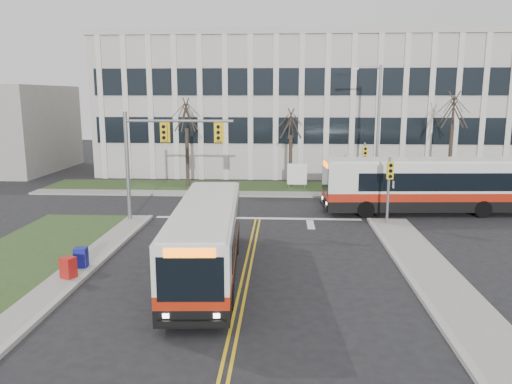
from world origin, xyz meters
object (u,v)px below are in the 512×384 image
object	(u,v)px
bus_main	(207,241)
bus_cross	(425,187)
directory_sign	(297,174)
streetlight	(376,122)
newspaper_box_red	(68,269)
newspaper_box_blue	(81,259)

from	to	relation	value
bus_main	bus_cross	bearing A→B (deg)	40.89
directory_sign	bus_cross	size ratio (longest dim) A/B	0.16
streetlight	bus_main	distance (m)	20.25
bus_main	newspaper_box_red	xyz separation A→B (m)	(-5.25, -0.99, -0.94)
newspaper_box_blue	newspaper_box_red	bearing A→B (deg)	-94.92
bus_main	bus_cross	xyz separation A→B (m)	(11.62, 11.40, 0.21)
bus_main	newspaper_box_red	world-z (taller)	bus_main
directory_sign	bus_main	world-z (taller)	bus_main
newspaper_box_blue	newspaper_box_red	world-z (taller)	same
bus_cross	newspaper_box_red	bearing A→B (deg)	-57.35
newspaper_box_blue	bus_cross	bearing A→B (deg)	28.55
directory_sign	bus_main	xyz separation A→B (m)	(-4.05, -18.74, 0.24)
directory_sign	bus_cross	world-z (taller)	bus_cross
newspaper_box_blue	bus_main	bearing A→B (deg)	-7.58
bus_main	directory_sign	bearing A→B (deg)	74.26
directory_sign	bus_main	size ratio (longest dim) A/B	0.19
directory_sign	bus_main	bearing A→B (deg)	-102.18
streetlight	newspaper_box_blue	distance (m)	23.19
streetlight	bus_cross	world-z (taller)	streetlight
bus_cross	newspaper_box_red	size ratio (longest dim) A/B	12.83
streetlight	bus_cross	size ratio (longest dim) A/B	0.76
directory_sign	newspaper_box_blue	world-z (taller)	directory_sign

